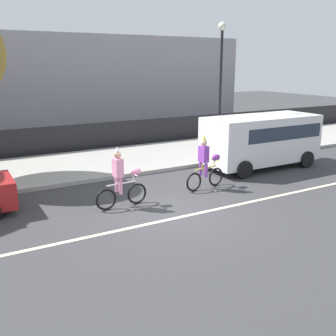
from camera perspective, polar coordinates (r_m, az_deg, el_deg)
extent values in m
plane|color=#38383A|center=(11.79, 0.63, -6.34)|extent=(80.00, 80.00, 0.00)
cube|color=beige|center=(11.39, 1.90, -7.11)|extent=(36.00, 0.14, 0.01)
cube|color=#9E9B93|center=(17.45, -10.11, 0.74)|extent=(60.00, 5.00, 0.15)
cube|color=black|center=(20.02, -12.99, 4.23)|extent=(40.00, 0.08, 1.40)
cube|color=#99939E|center=(27.98, -19.63, 11.47)|extent=(28.00, 8.00, 6.03)
torus|color=black|center=(12.37, -4.53, -3.71)|extent=(0.67, 0.11, 0.67)
torus|color=black|center=(11.93, -8.98, -4.55)|extent=(0.67, 0.11, 0.67)
cylinder|color=silver|center=(12.01, -6.77, -2.25)|extent=(0.97, 0.11, 0.05)
cylinder|color=silver|center=(11.92, -7.43, -1.95)|extent=(0.04, 0.04, 0.18)
cylinder|color=silver|center=(12.16, -5.02, -1.43)|extent=(0.04, 0.04, 0.23)
cylinder|color=silver|center=(12.13, -5.03, -0.90)|extent=(0.06, 0.50, 0.03)
ellipsoid|color=pink|center=(12.15, -4.69, -0.53)|extent=(0.37, 0.22, 0.24)
cube|color=pink|center=(11.83, -7.28, 0.03)|extent=(0.26, 0.33, 0.56)
sphere|color=tan|center=(11.74, -7.34, 1.92)|extent=(0.22, 0.22, 0.22)
cone|color=silver|center=(11.70, -7.37, 2.78)|extent=(0.14, 0.14, 0.16)
cylinder|color=pink|center=(11.86, -6.90, -2.68)|extent=(0.11, 0.11, 0.48)
cylinder|color=pink|center=(12.10, -7.49, -2.34)|extent=(0.11, 0.11, 0.48)
torus|color=black|center=(14.23, 6.95, -1.28)|extent=(0.67, 0.17, 0.67)
torus|color=black|center=(13.54, 3.78, -2.04)|extent=(0.67, 0.17, 0.67)
cylinder|color=#E5D84C|center=(13.77, 5.44, 0.01)|extent=(0.96, 0.19, 0.05)
cylinder|color=#E5D84C|center=(13.65, 4.99, 0.27)|extent=(0.04, 0.04, 0.18)
cylinder|color=#E5D84C|center=(14.02, 6.71, 0.73)|extent=(0.04, 0.04, 0.23)
cylinder|color=#E5D84C|center=(13.99, 6.72, 1.19)|extent=(0.10, 0.50, 0.03)
ellipsoid|color=purple|center=(14.04, 6.98, 1.52)|extent=(0.39, 0.25, 0.24)
cube|color=purple|center=(13.58, 5.19, 2.02)|extent=(0.28, 0.35, 0.56)
sphere|color=beige|center=(13.50, 5.23, 3.68)|extent=(0.22, 0.22, 0.22)
cone|color=#E5D84C|center=(13.46, 5.24, 4.43)|extent=(0.14, 0.14, 0.16)
cylinder|color=purple|center=(13.61, 5.53, -0.34)|extent=(0.11, 0.11, 0.48)
cylinder|color=purple|center=(13.81, 4.74, -0.10)|extent=(0.11, 0.11, 0.48)
cube|color=white|center=(16.96, 13.35, 4.16)|extent=(5.00, 2.00, 1.90)
cube|color=#283342|center=(17.17, 14.40, 5.41)|extent=(3.90, 2.02, 0.56)
cylinder|color=black|center=(17.66, 19.44, 1.20)|extent=(0.70, 0.22, 0.70)
cylinder|color=black|center=(18.99, 14.95, 2.46)|extent=(0.70, 0.22, 0.70)
cylinder|color=black|center=(15.31, 10.97, -0.22)|extent=(0.70, 0.22, 0.70)
cylinder|color=black|center=(16.83, 6.59, 1.32)|extent=(0.70, 0.22, 0.70)
cylinder|color=black|center=(18.01, 7.57, 10.40)|extent=(0.12, 0.12, 5.50)
sphere|color=#EAEACC|center=(18.03, 7.90, 19.72)|extent=(0.36, 0.36, 0.36)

